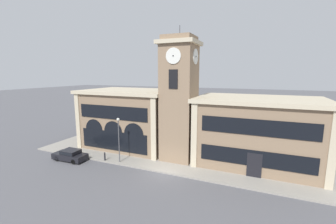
% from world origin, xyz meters
% --- Properties ---
extents(ground_plane, '(300.00, 300.00, 0.00)m').
position_xyz_m(ground_plane, '(0.00, 0.00, 0.00)').
color(ground_plane, '#56565B').
extents(sidewalk_kerb, '(40.50, 13.85, 0.15)m').
position_xyz_m(sidewalk_kerb, '(0.00, 6.92, 0.07)').
color(sidewalk_kerb, gray).
rests_on(sidewalk_kerb, ground_plane).
extents(clock_tower, '(4.61, 4.61, 16.62)m').
position_xyz_m(clock_tower, '(0.00, 4.78, 7.76)').
color(clock_tower, '#897056').
rests_on(clock_tower, ground_plane).
extents(town_hall_left_wing, '(13.68, 9.72, 8.59)m').
position_xyz_m(town_hall_left_wing, '(-8.75, 7.30, 4.32)').
color(town_hall_left_wing, '#897056').
rests_on(town_hall_left_wing, ground_plane).
extents(town_hall_right_wing, '(14.69, 9.72, 8.15)m').
position_xyz_m(town_hall_right_wing, '(9.25, 7.31, 4.10)').
color(town_hall_right_wing, '#897056').
rests_on(town_hall_right_wing, ground_plane).
extents(parked_car_near, '(4.45, 1.99, 1.42)m').
position_xyz_m(parked_car_near, '(-12.58, -1.16, 0.74)').
color(parked_car_near, black).
rests_on(parked_car_near, ground_plane).
extents(street_lamp, '(0.36, 0.36, 5.58)m').
position_xyz_m(street_lamp, '(-6.25, 0.59, 3.83)').
color(street_lamp, '#4C4C51').
rests_on(street_lamp, sidewalk_kerb).
extents(bollard, '(0.18, 0.18, 1.06)m').
position_xyz_m(bollard, '(-8.27, 0.28, 0.67)').
color(bollard, black).
rests_on(bollard, sidewalk_kerb).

